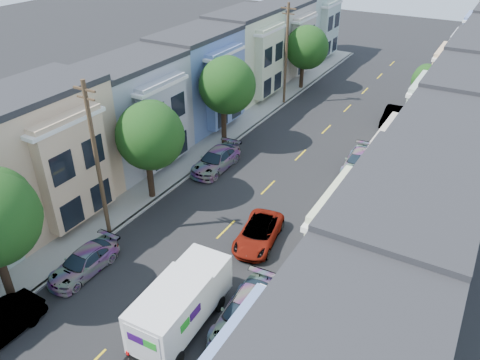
# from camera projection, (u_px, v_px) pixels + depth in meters

# --- Properties ---
(ground) EXTENTS (160.00, 160.00, 0.00)m
(ground) POSITION_uv_depth(u_px,v_px,m) (169.00, 286.00, 25.77)
(ground) COLOR black
(ground) RESTS_ON ground
(road_slab) EXTENTS (12.00, 70.00, 0.02)m
(road_slab) POSITION_uv_depth(u_px,v_px,m) (285.00, 170.00, 36.95)
(road_slab) COLOR black
(road_slab) RESTS_ON ground
(curb_left) EXTENTS (0.30, 70.00, 0.15)m
(curb_left) POSITION_uv_depth(u_px,v_px,m) (220.00, 152.00, 39.51)
(curb_left) COLOR gray
(curb_left) RESTS_ON ground
(curb_right) EXTENTS (0.30, 70.00, 0.15)m
(curb_right) POSITION_uv_depth(u_px,v_px,m) (360.00, 190.00, 34.31)
(curb_right) COLOR gray
(curb_right) RESTS_ON ground
(sidewalk_left) EXTENTS (2.60, 70.00, 0.15)m
(sidewalk_left) POSITION_uv_depth(u_px,v_px,m) (208.00, 149.00, 40.07)
(sidewalk_left) COLOR gray
(sidewalk_left) RESTS_ON ground
(sidewalk_right) EXTENTS (2.60, 70.00, 0.15)m
(sidewalk_right) POSITION_uv_depth(u_px,v_px,m) (378.00, 195.00, 33.75)
(sidewalk_right) COLOR gray
(sidewalk_right) RESTS_ON ground
(centerline) EXTENTS (0.12, 70.00, 0.01)m
(centerline) POSITION_uv_depth(u_px,v_px,m) (285.00, 170.00, 36.95)
(centerline) COLOR gold
(centerline) RESTS_ON ground
(townhouse_row_left) EXTENTS (5.00, 70.00, 8.50)m
(townhouse_row_left) POSITION_uv_depth(u_px,v_px,m) (172.00, 140.00, 41.74)
(townhouse_row_left) COLOR beige
(townhouse_row_left) RESTS_ON ground
(townhouse_row_right) EXTENTS (5.00, 70.00, 8.50)m
(townhouse_row_right) POSITION_uv_depth(u_px,v_px,m) (432.00, 210.00, 32.16)
(townhouse_row_right) COLOR beige
(townhouse_row_right) RESTS_ON ground
(tree_c) EXTENTS (4.59, 4.59, 7.25)m
(tree_c) POSITION_uv_depth(u_px,v_px,m) (149.00, 136.00, 30.94)
(tree_c) COLOR black
(tree_c) RESTS_ON ground
(tree_d) EXTENTS (4.70, 4.70, 7.81)m
(tree_d) POSITION_uv_depth(u_px,v_px,m) (226.00, 85.00, 38.01)
(tree_d) COLOR black
(tree_d) RESTS_ON ground
(tree_e) EXTENTS (4.70, 4.70, 7.06)m
(tree_e) POSITION_uv_depth(u_px,v_px,m) (306.00, 47.00, 50.80)
(tree_e) COLOR black
(tree_e) RESTS_ON ground
(tree_far_r) EXTENTS (3.10, 3.10, 5.21)m
(tree_far_r) POSITION_uv_depth(u_px,v_px,m) (427.00, 82.00, 44.34)
(tree_far_r) COLOR black
(tree_far_r) RESTS_ON ground
(utility_pole_near) EXTENTS (1.60, 0.26, 10.00)m
(utility_pole_near) POSITION_uv_depth(u_px,v_px,m) (97.00, 162.00, 27.34)
(utility_pole_near) COLOR #42301E
(utility_pole_near) RESTS_ON ground
(utility_pole_far) EXTENTS (1.60, 0.26, 10.00)m
(utility_pole_far) POSITION_uv_depth(u_px,v_px,m) (286.00, 55.00, 46.72)
(utility_pole_far) COLOR #42301E
(utility_pole_far) RESTS_ON ground
(fedex_truck) EXTENTS (2.33, 6.06, 2.91)m
(fedex_truck) POSITION_uv_depth(u_px,v_px,m) (181.00, 303.00, 22.48)
(fedex_truck) COLOR silver
(fedex_truck) RESTS_ON ground
(lead_sedan) EXTENTS (2.99, 5.10, 1.33)m
(lead_sedan) POSITION_uv_depth(u_px,v_px,m) (258.00, 234.00, 28.79)
(lead_sedan) COLOR black
(lead_sedan) RESTS_ON ground
(parked_left_c) EXTENTS (1.88, 4.43, 1.33)m
(parked_left_c) POSITION_uv_depth(u_px,v_px,m) (84.00, 263.00, 26.48)
(parked_left_c) COLOR gray
(parked_left_c) RESTS_ON ground
(parked_left_d) EXTENTS (2.25, 5.14, 1.53)m
(parked_left_d) POSITION_uv_depth(u_px,v_px,m) (216.00, 160.00, 36.83)
(parked_left_d) COLOR #371509
(parked_left_d) RESTS_ON ground
(parked_right_b) EXTENTS (2.46, 5.14, 1.50)m
(parked_right_b) POSITION_uv_depth(u_px,v_px,m) (245.00, 312.00, 23.15)
(parked_right_b) COLOR silver
(parked_right_b) RESTS_ON ground
(parked_right_c) EXTENTS (2.34, 4.88, 1.42)m
(parked_right_c) POSITION_uv_depth(u_px,v_px,m) (359.00, 161.00, 36.76)
(parked_right_c) COLOR black
(parked_right_c) RESTS_ON ground
(parked_right_d) EXTENTS (1.79, 4.54, 1.49)m
(parked_right_d) POSITION_uv_depth(u_px,v_px,m) (393.00, 116.00, 44.48)
(parked_right_d) COLOR black
(parked_right_d) RESTS_ON ground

